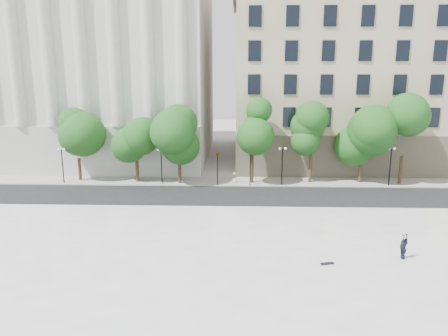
% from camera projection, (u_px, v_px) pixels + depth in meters
% --- Properties ---
extents(ground, '(160.00, 160.00, 0.00)m').
position_uv_depth(ground, '(200.00, 289.00, 25.77)').
color(ground, '#A5A29C').
rests_on(ground, ground).
extents(plaza, '(44.00, 22.00, 0.45)m').
position_uv_depth(plaza, '(204.00, 263.00, 28.63)').
color(plaza, white).
rests_on(plaza, ground).
extents(street, '(60.00, 8.00, 0.02)m').
position_uv_depth(street, '(215.00, 198.00, 43.26)').
color(street, black).
rests_on(street, ground).
extents(far_sidewalk, '(60.00, 4.00, 0.12)m').
position_uv_depth(far_sidewalk, '(218.00, 181.00, 49.08)').
color(far_sidewalk, '#B1AEA3').
rests_on(far_sidewalk, ground).
extents(building_west, '(31.50, 27.65, 25.60)m').
position_uv_depth(building_west, '(100.00, 64.00, 60.75)').
color(building_west, silver).
rests_on(building_west, ground).
extents(building_east, '(36.00, 26.15, 23.00)m').
position_uv_depth(building_east, '(366.00, 77.00, 60.42)').
color(building_east, '#C0B593').
rests_on(building_east, ground).
extents(traffic_light_west, '(0.38, 1.65, 4.16)m').
position_uv_depth(traffic_light_west, '(217.00, 153.00, 46.59)').
color(traffic_light_west, black).
rests_on(traffic_light_west, ground).
extents(traffic_light_east, '(0.92, 1.57, 4.13)m').
position_uv_depth(traffic_light_east, '(250.00, 153.00, 46.50)').
color(traffic_light_east, black).
rests_on(traffic_light_east, ground).
extents(person_lying, '(1.37, 1.80, 0.47)m').
position_uv_depth(person_lying, '(403.00, 255.00, 28.65)').
color(person_lying, black).
rests_on(person_lying, plaza).
extents(skateboard, '(0.90, 0.41, 0.09)m').
position_uv_depth(skateboard, '(327.00, 264.00, 27.90)').
color(skateboard, black).
rests_on(skateboard, plaza).
extents(street_trees, '(40.04, 5.25, 8.03)m').
position_uv_depth(street_trees, '(248.00, 137.00, 47.44)').
color(street_trees, '#382619').
rests_on(street_trees, ground).
extents(lamp_posts, '(36.39, 0.28, 4.32)m').
position_uv_depth(lamp_posts, '(225.00, 159.00, 47.04)').
color(lamp_posts, black).
rests_on(lamp_posts, ground).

